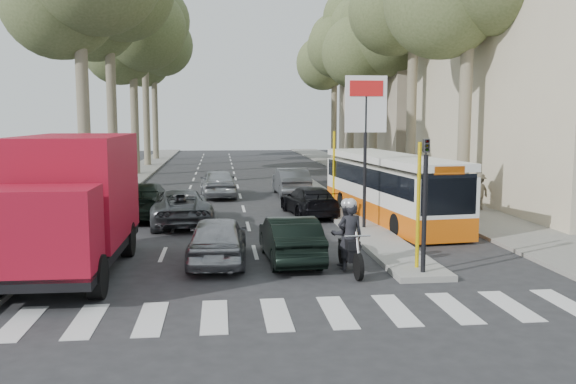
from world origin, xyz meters
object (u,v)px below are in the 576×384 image
silver_hatchback (218,239)px  red_truck (71,201)px  dark_hatchback (290,239)px  motorcycle (348,237)px  city_bus (389,186)px

silver_hatchback → red_truck: 4.08m
dark_hatchback → motorcycle: bearing=137.2°
silver_hatchback → dark_hatchback: (2.08, 0.02, -0.03)m
red_truck → silver_hatchback: bearing=9.8°
dark_hatchback → red_truck: bearing=3.3°
dark_hatchback → red_truck: (-5.93, -0.63, 1.27)m
dark_hatchback → city_bus: city_bus is taller
silver_hatchback → city_bus: size_ratio=0.39×
city_bus → motorcycle: (-3.31, -7.69, -0.49)m
dark_hatchback → city_bus: (4.76, 6.48, 0.75)m
dark_hatchback → motorcycle: motorcycle is taller
motorcycle → dark_hatchback: bearing=137.5°
silver_hatchback → dark_hatchback: bearing=-176.8°
silver_hatchback → dark_hatchback: size_ratio=1.01×
red_truck → motorcycle: (7.37, -0.58, -1.01)m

